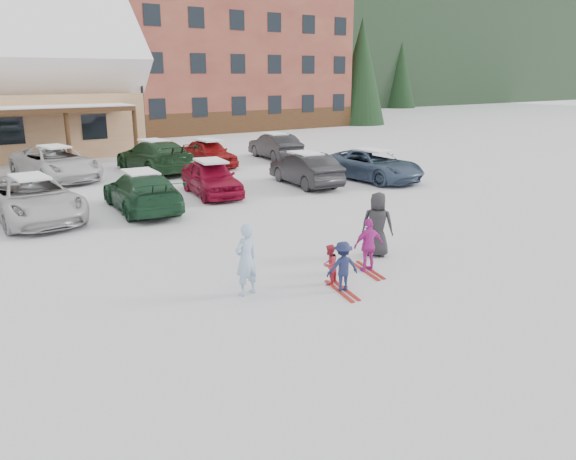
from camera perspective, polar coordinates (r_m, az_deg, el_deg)
ground at (r=13.08m, az=1.40°, el=-5.39°), size 160.00×160.00×0.00m
alpine_hotel at (r=52.62m, az=-10.91°, el=19.57°), size 31.48×14.01×21.48m
lamp_post at (r=36.97m, az=-14.56°, el=12.78°), size 0.50×0.25×5.64m
conifer_1 at (r=56.03m, az=7.48°, el=17.01°), size 4.84×4.84×11.22m
conifer_3 at (r=55.48m, az=-21.45°, el=14.95°), size 3.96×3.96×9.18m
conifer_4 at (r=69.44m, az=2.04°, el=17.05°), size 5.06×5.06×11.73m
adult_skier at (r=12.18m, az=-4.28°, el=-3.02°), size 0.64×0.48×1.61m
toddler_red at (r=12.89m, az=4.23°, el=-3.52°), size 0.57×0.53×0.94m
child_navy at (r=12.47m, az=5.58°, el=-3.72°), size 0.82×0.59×1.15m
skis_child_navy at (r=12.67m, az=5.52°, el=-6.10°), size 0.53×1.41×0.03m
child_magenta at (r=13.77m, az=8.19°, el=-1.54°), size 0.84×0.50×1.33m
skis_child_magenta at (r=13.97m, az=8.09°, el=-4.09°), size 0.53×1.41×0.03m
bystander_dark at (r=14.94m, az=9.06°, el=0.56°), size 0.96×1.00×1.72m
parked_car_2 at (r=20.32m, az=-24.57°, el=2.94°), size 2.76×5.42×1.47m
parked_car_3 at (r=20.47m, az=-14.63°, el=3.82°), size 2.35×4.94×1.39m
parked_car_4 at (r=22.64m, az=-7.80°, el=5.26°), size 2.27×4.29×1.39m
parked_car_5 at (r=24.48m, az=1.77°, el=6.19°), size 2.02×4.43×1.41m
parked_car_6 at (r=25.97m, az=8.59°, el=6.54°), size 2.63×5.12×1.38m
parked_car_10 at (r=27.89m, az=-22.52°, el=6.30°), size 3.46×5.87×1.53m
parked_car_11 at (r=28.60m, az=-13.41°, el=7.29°), size 2.59×5.57×1.57m
parked_car_12 at (r=29.90m, az=-8.03°, el=7.74°), size 1.66×4.11×1.40m
parked_car_13 at (r=32.38m, az=-1.33°, el=8.50°), size 2.04×4.50×1.43m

